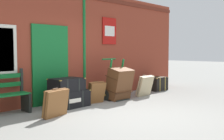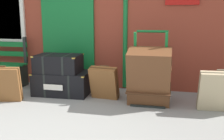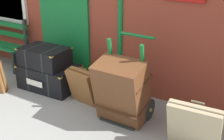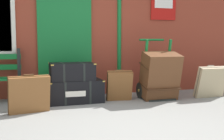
% 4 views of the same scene
% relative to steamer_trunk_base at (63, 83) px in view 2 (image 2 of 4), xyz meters
% --- Properties ---
extents(ground_plane, '(60.00, 60.00, 0.00)m').
position_rel_steamer_trunk_base_xyz_m(ground_plane, '(0.43, -1.84, -0.21)').
color(ground_plane, gray).
extents(brick_facade, '(10.40, 0.35, 3.20)m').
position_rel_steamer_trunk_base_xyz_m(brick_facade, '(0.41, 0.76, 1.39)').
color(brick_facade, brown).
rests_on(brick_facade, ground).
extents(steamer_trunk_base, '(1.04, 0.70, 0.43)m').
position_rel_steamer_trunk_base_xyz_m(steamer_trunk_base, '(0.00, 0.00, 0.00)').
color(steamer_trunk_base, black).
rests_on(steamer_trunk_base, ground).
extents(steamer_trunk_middle, '(0.83, 0.57, 0.33)m').
position_rel_steamer_trunk_base_xyz_m(steamer_trunk_middle, '(-0.06, -0.03, 0.37)').
color(steamer_trunk_middle, black).
rests_on(steamer_trunk_middle, steamer_trunk_base).
extents(porters_trolley, '(0.71, 0.60, 1.20)m').
position_rel_steamer_trunk_base_xyz_m(porters_trolley, '(1.63, -0.11, 0.06)').
color(porters_trolley, black).
rests_on(porters_trolley, ground).
extents(large_brown_trunk, '(0.70, 0.62, 0.96)m').
position_rel_steamer_trunk_base_xyz_m(large_brown_trunk, '(1.63, -0.29, 0.27)').
color(large_brown_trunk, brown).
rests_on(large_brown_trunk, ground).
extents(suitcase_tan, '(0.51, 0.37, 0.60)m').
position_rel_steamer_trunk_base_xyz_m(suitcase_tan, '(0.84, -0.15, 0.08)').
color(suitcase_tan, brown).
rests_on(suitcase_tan, ground).
extents(suitcase_slate, '(0.67, 0.34, 0.66)m').
position_rel_steamer_trunk_base_xyz_m(suitcase_slate, '(2.71, -0.39, 0.11)').
color(suitcase_slate, tan).
rests_on(suitcase_slate, ground).
extents(suitcase_brown, '(0.66, 0.35, 0.62)m').
position_rel_steamer_trunk_base_xyz_m(suitcase_brown, '(-0.82, -0.67, 0.09)').
color(suitcase_brown, brown).
rests_on(suitcase_brown, ground).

